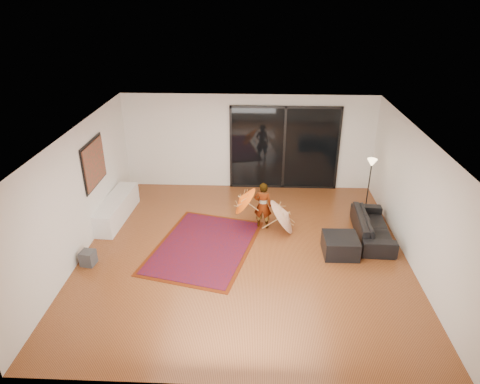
# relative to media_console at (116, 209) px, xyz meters

# --- Properties ---
(floor) EXTENTS (7.00, 7.00, 0.00)m
(floor) POSITION_rel_media_console_xyz_m (3.25, -1.40, -0.28)
(floor) COLOR brown
(floor) RESTS_ON ground
(ceiling) EXTENTS (7.00, 7.00, 0.00)m
(ceiling) POSITION_rel_media_console_xyz_m (3.25, -1.40, 2.42)
(ceiling) COLOR white
(ceiling) RESTS_ON wall_back
(wall_back) EXTENTS (7.00, 0.00, 7.00)m
(wall_back) POSITION_rel_media_console_xyz_m (3.25, 2.10, 1.07)
(wall_back) COLOR silver
(wall_back) RESTS_ON floor
(wall_front) EXTENTS (7.00, 0.00, 7.00)m
(wall_front) POSITION_rel_media_console_xyz_m (3.25, -4.90, 1.07)
(wall_front) COLOR silver
(wall_front) RESTS_ON floor
(wall_left) EXTENTS (0.00, 7.00, 7.00)m
(wall_left) POSITION_rel_media_console_xyz_m (-0.25, -1.40, 1.07)
(wall_left) COLOR silver
(wall_left) RESTS_ON floor
(wall_right) EXTENTS (0.00, 7.00, 7.00)m
(wall_right) POSITION_rel_media_console_xyz_m (6.75, -1.40, 1.07)
(wall_right) COLOR silver
(wall_right) RESTS_ON floor
(sliding_door) EXTENTS (3.06, 0.07, 2.40)m
(sliding_door) POSITION_rel_media_console_xyz_m (4.25, 2.07, 0.92)
(sliding_door) COLOR black
(sliding_door) RESTS_ON wall_back
(painting) EXTENTS (0.04, 1.28, 1.08)m
(painting) POSITION_rel_media_console_xyz_m (-0.21, -0.40, 1.37)
(painting) COLOR black
(painting) RESTS_ON wall_left
(media_console) EXTENTS (0.62, 2.04, 0.56)m
(media_console) POSITION_rel_media_console_xyz_m (0.00, 0.00, 0.00)
(media_console) COLOR white
(media_console) RESTS_ON floor
(speaker) EXTENTS (0.31, 0.31, 0.32)m
(speaker) POSITION_rel_media_console_xyz_m (0.00, -1.99, -0.12)
(speaker) COLOR #424244
(speaker) RESTS_ON floor
(persian_rug) EXTENTS (2.68, 3.28, 0.02)m
(persian_rug) POSITION_rel_media_console_xyz_m (2.34, -1.22, -0.27)
(persian_rug) COLOR #521A07
(persian_rug) RESTS_ON floor
(sofa) EXTENTS (0.83, 1.93, 0.55)m
(sofa) POSITION_rel_media_console_xyz_m (6.20, -0.62, -0.00)
(sofa) COLOR black
(sofa) RESTS_ON floor
(ottoman) EXTENTS (0.74, 0.74, 0.42)m
(ottoman) POSITION_rel_media_console_xyz_m (5.34, -1.36, -0.07)
(ottoman) COLOR black
(ottoman) RESTS_ON floor
(floor_lamp) EXTENTS (0.25, 0.25, 1.44)m
(floor_lamp) POSITION_rel_media_console_xyz_m (6.35, 0.70, 0.85)
(floor_lamp) COLOR black
(floor_lamp) RESTS_ON floor
(child) EXTENTS (0.46, 0.34, 1.17)m
(child) POSITION_rel_media_console_xyz_m (3.65, -0.26, 0.31)
(child) COLOR #999999
(child) RESTS_ON floor
(parasol_orange) EXTENTS (0.59, 0.74, 0.84)m
(parasol_orange) POSITION_rel_media_console_xyz_m (3.10, -0.31, 0.45)
(parasol_orange) COLOR #E5530C
(parasol_orange) RESTS_ON child
(parasol_white) EXTENTS (0.69, 0.91, 0.97)m
(parasol_white) POSITION_rel_media_console_xyz_m (4.25, -0.41, 0.23)
(parasol_white) COLOR beige
(parasol_white) RESTS_ON floor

